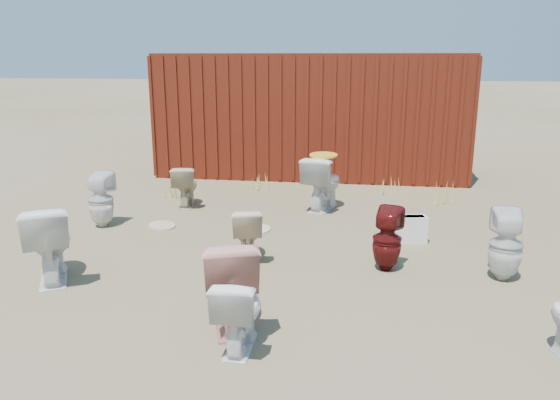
# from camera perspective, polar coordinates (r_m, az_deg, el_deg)

# --- Properties ---
(ground) EXTENTS (100.00, 100.00, 0.00)m
(ground) POSITION_cam_1_polar(r_m,az_deg,el_deg) (6.64, -0.76, -5.91)
(ground) COLOR brown
(ground) RESTS_ON ground
(shipping_container) EXTENTS (6.00, 2.40, 2.40)m
(shipping_container) POSITION_cam_1_polar(r_m,az_deg,el_deg) (11.43, 3.43, 9.02)
(shipping_container) COLOR #51190D
(shipping_container) RESTS_ON ground
(toilet_front_a) EXTENTS (0.81, 0.96, 0.85)m
(toilet_front_a) POSITION_cam_1_polar(r_m,az_deg,el_deg) (6.34, -23.00, -4.08)
(toilet_front_a) COLOR white
(toilet_front_a) RESTS_ON ground
(toilet_front_pink) EXTENTS (0.71, 0.94, 0.85)m
(toilet_front_pink) POSITION_cam_1_polar(r_m,az_deg,el_deg) (4.89, -5.37, -8.43)
(toilet_front_pink) COLOR tan
(toilet_front_pink) RESTS_ON ground
(toilet_front_c) EXTENTS (0.36, 0.63, 0.64)m
(toilet_front_c) POSITION_cam_1_polar(r_m,az_deg,el_deg) (4.57, -4.31, -11.59)
(toilet_front_c) COLOR white
(toilet_front_c) RESTS_ON ground
(toilet_front_maroon) EXTENTS (0.41, 0.41, 0.72)m
(toilet_front_maroon) POSITION_cam_1_polar(r_m,az_deg,el_deg) (6.24, 11.13, -4.05)
(toilet_front_maroon) COLOR #530E0E
(toilet_front_maroon) RESTS_ON ground
(toilet_back_a) EXTENTS (0.36, 0.37, 0.78)m
(toilet_back_a) POSITION_cam_1_polar(r_m,az_deg,el_deg) (8.08, -18.21, 0.02)
(toilet_back_a) COLOR white
(toilet_back_a) RESTS_ON ground
(toilet_back_beige_left) EXTENTS (0.46, 0.69, 0.66)m
(toilet_back_beige_left) POSITION_cam_1_polar(r_m,az_deg,el_deg) (8.90, -9.83, 1.48)
(toilet_back_beige_left) COLOR #C6B890
(toilet_back_beige_left) RESTS_ON ground
(toilet_back_beige_right) EXTENTS (0.49, 0.69, 0.64)m
(toilet_back_beige_right) POSITION_cam_1_polar(r_m,az_deg,el_deg) (6.49, -3.49, -3.44)
(toilet_back_beige_right) COLOR beige
(toilet_back_beige_right) RESTS_ON ground
(toilet_back_yellowlid) EXTENTS (0.70, 0.94, 0.85)m
(toilet_back_yellowlid) POSITION_cam_1_polar(r_m,az_deg,el_deg) (8.58, 4.50, 1.81)
(toilet_back_yellowlid) COLOR white
(toilet_back_yellowlid) RESTS_ON ground
(toilet_back_e) EXTENTS (0.38, 0.39, 0.78)m
(toilet_back_e) POSITION_cam_1_polar(r_m,az_deg,el_deg) (6.33, 22.53, -4.37)
(toilet_back_e) COLOR silver
(toilet_back_e) RESTS_ON ground
(yellow_lid) EXTENTS (0.43, 0.54, 0.02)m
(yellow_lid) POSITION_cam_1_polar(r_m,az_deg,el_deg) (8.49, 4.56, 4.69)
(yellow_lid) COLOR gold
(yellow_lid) RESTS_ON toilet_back_yellowlid
(loose_tank) EXTENTS (0.53, 0.29, 0.35)m
(loose_tank) POSITION_cam_1_polar(r_m,az_deg,el_deg) (7.27, 13.12, -2.98)
(loose_tank) COLOR silver
(loose_tank) RESTS_ON ground
(loose_lid_near) EXTENTS (0.53, 0.60, 0.02)m
(loose_lid_near) POSITION_cam_1_polar(r_m,az_deg,el_deg) (7.59, -2.54, -3.14)
(loose_lid_near) COLOR beige
(loose_lid_near) RESTS_ON ground
(loose_lid_far) EXTENTS (0.58, 0.59, 0.02)m
(loose_lid_far) POSITION_cam_1_polar(r_m,az_deg,el_deg) (7.95, -12.23, -2.63)
(loose_lid_far) COLOR tan
(loose_lid_far) RESTS_ON ground
(weed_clump_a) EXTENTS (0.36, 0.36, 0.32)m
(weed_clump_a) POSITION_cam_1_polar(r_m,az_deg,el_deg) (9.55, -11.12, 1.28)
(weed_clump_a) COLOR #B4A248
(weed_clump_a) RESTS_ON ground
(weed_clump_b) EXTENTS (0.32, 0.32, 0.28)m
(weed_clump_b) POSITION_cam_1_polar(r_m,az_deg,el_deg) (9.15, 4.09, 0.79)
(weed_clump_b) COLOR #B4A248
(weed_clump_b) RESTS_ON ground
(weed_clump_c) EXTENTS (0.36, 0.36, 0.35)m
(weed_clump_c) POSITION_cam_1_polar(r_m,az_deg,el_deg) (9.24, 16.63, 0.59)
(weed_clump_c) COLOR #B4A248
(weed_clump_c) RESTS_ON ground
(weed_clump_d) EXTENTS (0.30, 0.30, 0.26)m
(weed_clump_d) POSITION_cam_1_polar(r_m,az_deg,el_deg) (9.94, -1.96, 1.91)
(weed_clump_d) COLOR #B4A248
(weed_clump_d) RESTS_ON ground
(weed_clump_e) EXTENTS (0.34, 0.34, 0.32)m
(weed_clump_e) POSITION_cam_1_polar(r_m,az_deg,el_deg) (9.74, 11.41, 1.53)
(weed_clump_e) COLOR #B4A248
(weed_clump_e) RESTS_ON ground
(weed_clump_f) EXTENTS (0.28, 0.28, 0.23)m
(weed_clump_f) POSITION_cam_1_polar(r_m,az_deg,el_deg) (7.54, 23.38, -3.67)
(weed_clump_f) COLOR #B4A248
(weed_clump_f) RESTS_ON ground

